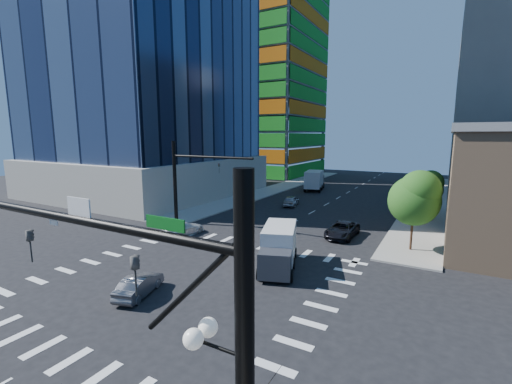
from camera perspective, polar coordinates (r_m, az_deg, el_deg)
The scene contains 15 objects.
ground at distance 24.36m, azimuth -11.25°, elevation -14.33°, with size 160.00×160.00×0.00m, color black.
road_markings at distance 24.36m, azimuth -11.25°, elevation -14.32°, with size 20.00×20.00×0.01m, color silver.
sidewalk_ne at distance 57.65m, azimuth 26.71°, elevation -1.26°, with size 5.00×60.00×0.15m, color gray.
sidewalk_nw at distance 63.72m, azimuth 3.71°, elevation 0.66°, with size 5.00×60.00×0.15m, color gray.
construction_building at distance 90.52m, azimuth 1.26°, elevation 18.86°, with size 25.16×34.50×70.60m.
signal_mast_se at distance 8.21m, azimuth -7.84°, elevation -25.83°, with size 10.51×2.48×9.00m.
signal_mast_nw at distance 37.81m, azimuth -11.73°, elevation 2.77°, with size 10.20×0.40×9.00m.
tree_south at distance 31.17m, azimuth 25.09°, elevation -0.81°, with size 4.16×4.16×6.82m.
tree_north at distance 43.11m, azimuth 26.70°, elevation 0.74°, with size 3.54×3.52×5.78m.
car_nb_far at distance 34.31m, azimuth 14.17°, elevation -6.11°, with size 2.40×5.19×1.44m, color black.
car_sb_near at distance 34.88m, azimuth -12.01°, elevation -5.92°, with size 1.79×4.41×1.28m, color white.
car_sb_mid at distance 48.03m, azimuth 5.88°, elevation -1.44°, with size 1.74×4.32×1.47m, color #9D9EA4.
car_sb_cross at distance 22.95m, azimuth -18.88°, elevation -14.47°, with size 1.35×3.87×1.28m, color #55565B.
box_truck_near at distance 25.52m, azimuth 3.72°, elevation -9.82°, with size 4.27×6.26×3.02m.
box_truck_far at distance 62.53m, azimuth 9.76°, elevation 1.76°, with size 4.17×7.17×3.53m.
Camera 1 is at (14.73, -16.79, 9.73)m, focal length 24.00 mm.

